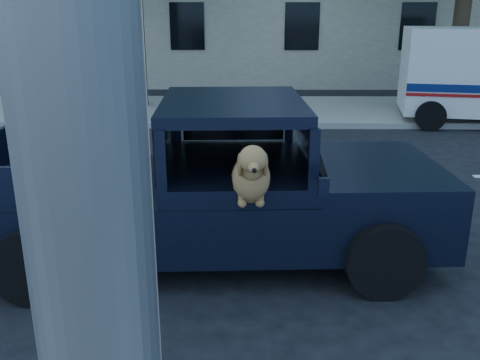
% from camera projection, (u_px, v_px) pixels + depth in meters
% --- Properties ---
extents(ground, '(120.00, 120.00, 0.00)m').
position_uv_depth(ground, '(321.00, 263.00, 6.47)').
color(ground, black).
rests_on(ground, ground).
extents(far_sidewalk, '(60.00, 4.00, 0.15)m').
position_uv_depth(far_sidewalk, '(279.00, 111.00, 15.17)').
color(far_sidewalk, gray).
rests_on(far_sidewalk, ground).
extents(lane_stripes, '(21.60, 0.14, 0.01)m').
position_uv_depth(lane_stripes, '(407.00, 176.00, 9.67)').
color(lane_stripes, silver).
rests_on(lane_stripes, ground).
extents(pickup_truck, '(5.52, 2.86, 1.94)m').
position_uv_depth(pickup_truck, '(204.00, 206.00, 6.47)').
color(pickup_truck, black).
rests_on(pickup_truck, ground).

